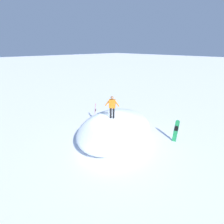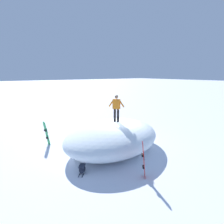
{
  "view_description": "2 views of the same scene",
  "coord_description": "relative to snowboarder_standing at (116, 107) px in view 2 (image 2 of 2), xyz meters",
  "views": [
    {
      "loc": [
        6.97,
        7.37,
        6.35
      ],
      "look_at": [
        0.08,
        0.09,
        2.28
      ],
      "focal_mm": 25.95,
      "sensor_mm": 36.0,
      "label": 1
    },
    {
      "loc": [
        -7.0,
        -9.03,
        4.58
      ],
      "look_at": [
        -0.1,
        0.35,
        2.25
      ],
      "focal_mm": 31.21,
      "sensor_mm": 36.0,
      "label": 2
    }
  ],
  "objects": [
    {
      "name": "snowboarder_standing",
      "position": [
        0.0,
        0.0,
        0.0
      ],
      "size": [
        0.65,
        0.84,
        1.59
      ],
      "color": "black",
      "rests_on": "snow_mound"
    },
    {
      "name": "ground",
      "position": [
        0.08,
        0.07,
        -2.63
      ],
      "size": [
        240.0,
        240.0,
        0.0
      ],
      "primitive_type": "plane",
      "color": "white"
    },
    {
      "name": "snowboard_secondary_upright",
      "position": [
        -3.22,
        3.19,
        -1.81
      ],
      "size": [
        0.36,
        0.34,
        1.59
      ],
      "color": "#1E8C47",
      "rests_on": "ground"
    },
    {
      "name": "snow_mound",
      "position": [
        -0.29,
        -0.0,
        -1.77
      ],
      "size": [
        8.1,
        7.1,
        1.73
      ],
      "primitive_type": "ellipsoid",
      "rotation": [
        0.0,
        0.0,
        1.97
      ],
      "color": "white",
      "rests_on": "ground"
    },
    {
      "name": "snowboard_primary_upright",
      "position": [
        -1.08,
        -3.36,
        -1.75
      ],
      "size": [
        0.32,
        0.34,
        1.71
      ],
      "color": "red",
      "rests_on": "ground"
    },
    {
      "name": "backpack_near",
      "position": [
        -3.08,
        -1.4,
        -2.42
      ],
      "size": [
        0.61,
        0.65,
        0.4
      ],
      "color": "#1E2333",
      "rests_on": "ground"
    }
  ]
}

